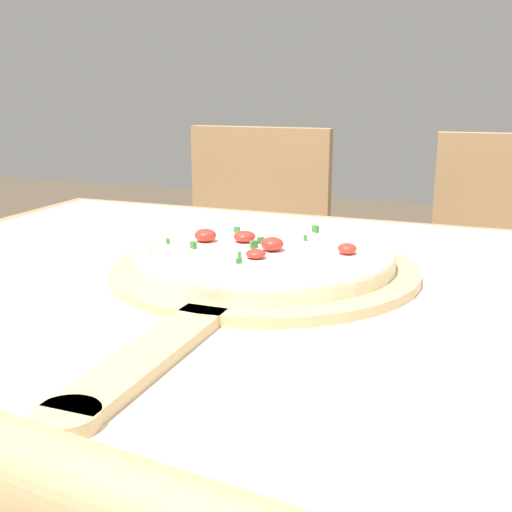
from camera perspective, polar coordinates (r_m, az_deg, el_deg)
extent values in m
cube|color=#A87F51|center=(0.73, -2.72, -4.79)|extent=(1.11, 0.98, 0.03)
cylinder|color=#A87F51|center=(1.46, -13.93, -10.99)|extent=(0.06, 0.06, 0.74)
cube|color=silver|center=(0.73, -2.73, -3.49)|extent=(1.03, 0.90, 0.00)
cylinder|color=tan|center=(0.80, 0.77, -1.14)|extent=(0.38, 0.38, 0.01)
cube|color=tan|center=(0.56, -9.34, -8.66)|extent=(0.04, 0.23, 0.01)
cylinder|color=tan|center=(0.47, -16.53, -13.71)|extent=(0.05, 0.05, 0.01)
cylinder|color=beige|center=(0.79, 0.77, -0.17)|extent=(0.32, 0.32, 0.02)
torus|color=beige|center=(0.79, 0.77, 0.39)|extent=(0.32, 0.32, 0.02)
cylinder|color=white|center=(0.79, 0.77, 0.49)|extent=(0.28, 0.28, 0.00)
ellipsoid|color=red|center=(0.75, -0.02, 0.20)|extent=(0.02, 0.02, 0.01)
ellipsoid|color=red|center=(0.78, 1.45, 1.07)|extent=(0.03, 0.03, 0.02)
ellipsoid|color=red|center=(0.83, -1.02, 1.75)|extent=(0.03, 0.03, 0.01)
ellipsoid|color=red|center=(0.78, 8.11, 0.65)|extent=(0.02, 0.02, 0.01)
ellipsoid|color=red|center=(0.83, -4.51, 1.85)|extent=(0.03, 0.03, 0.02)
cube|color=#387533|center=(0.75, -1.25, 0.10)|extent=(0.01, 0.01, 0.01)
cube|color=#387533|center=(0.83, -7.84, 1.33)|extent=(0.01, 0.01, 0.01)
cube|color=#387533|center=(0.80, -5.59, 0.98)|extent=(0.01, 0.01, 0.01)
cube|color=#387533|center=(0.84, 4.40, 1.63)|extent=(0.01, 0.01, 0.01)
cube|color=#387533|center=(0.73, -1.53, -0.43)|extent=(0.01, 0.01, 0.01)
cube|color=#387533|center=(0.82, 0.29, 1.40)|extent=(0.01, 0.01, 0.01)
cube|color=#387533|center=(0.88, -1.72, 2.35)|extent=(0.01, 0.01, 0.01)
cube|color=#387533|center=(0.80, -0.49, 1.06)|extent=(0.01, 0.01, 0.01)
cube|color=#387533|center=(0.89, 5.31, 2.41)|extent=(0.01, 0.01, 0.01)
cylinder|color=tan|center=(0.38, -18.72, -17.84)|extent=(0.40, 0.10, 0.05)
cube|color=tan|center=(1.62, -1.82, -5.13)|extent=(0.41, 0.41, 0.02)
cube|color=tan|center=(1.72, 0.34, 4.08)|extent=(0.38, 0.04, 0.44)
cylinder|color=tan|center=(1.65, -9.22, -13.64)|extent=(0.04, 0.04, 0.43)
cylinder|color=tan|center=(1.53, 1.75, -15.76)|extent=(0.04, 0.04, 0.43)
cylinder|color=tan|center=(1.90, -4.52, -9.38)|extent=(0.04, 0.04, 0.43)
cylinder|color=tan|center=(1.80, 4.97, -10.81)|extent=(0.04, 0.04, 0.43)
cylinder|color=tan|center=(1.46, 15.07, -18.04)|extent=(0.04, 0.04, 0.43)
cylinder|color=tan|center=(1.74, 15.29, -12.36)|extent=(0.04, 0.04, 0.43)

